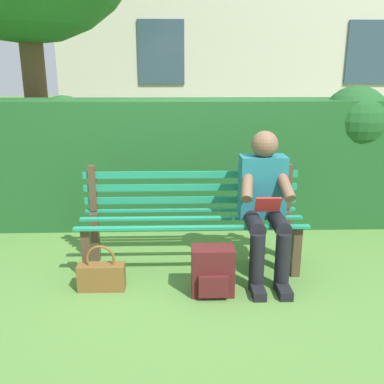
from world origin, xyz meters
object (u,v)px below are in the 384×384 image
backpack (213,271)px  handbag (102,275)px  person_seated (265,201)px  park_bench (191,215)px

backpack → handbag: (0.86, -0.09, -0.07)m
person_seated → handbag: 1.43m
park_bench → handbag: (0.72, 0.44, -0.34)m
park_bench → backpack: bearing=105.5°
backpack → handbag: bearing=-5.9°
backpack → handbag: backpack is taller
park_bench → backpack: size_ratio=4.96×
backpack → handbag: size_ratio=1.02×
park_bench → backpack: park_bench is taller
park_bench → handbag: bearing=31.8°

